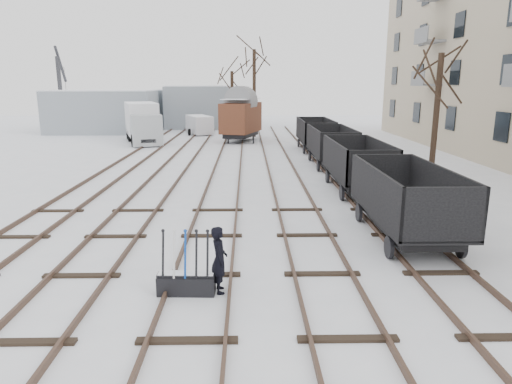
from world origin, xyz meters
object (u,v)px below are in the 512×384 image
at_px(freight_wagon_a, 405,211).
at_px(panel_van, 199,124).
at_px(lorry, 143,122).
at_px(ground_frame, 186,282).
at_px(worker, 219,260).
at_px(box_van_wagon, 241,117).
at_px(crane, 63,110).

height_order(freight_wagon_a, panel_van, freight_wagon_a).
xyz_separation_m(freight_wagon_a, lorry, (-13.36, 23.90, 0.79)).
relative_size(lorry, panel_van, 1.70).
bearing_deg(ground_frame, lorry, 106.76).
distance_m(worker, panel_van, 34.17).
bearing_deg(lorry, freight_wagon_a, -79.23).
relative_size(box_van_wagon, lorry, 0.70).
bearing_deg(ground_frame, crane, 117.25).
distance_m(freight_wagon_a, crane, 39.70).
bearing_deg(lorry, ground_frame, -94.07).
bearing_deg(box_van_wagon, worker, -71.92).
distance_m(ground_frame, crane, 39.88).
distance_m(ground_frame, lorry, 28.64).
distance_m(box_van_wagon, lorry, 8.00).
xyz_separation_m(ground_frame, box_van_wagon, (0.88, 28.27, 1.76)).
height_order(worker, freight_wagon_a, freight_wagon_a).
xyz_separation_m(ground_frame, panel_van, (-3.17, 34.05, 0.62)).
distance_m(ground_frame, worker, 0.91).
height_order(freight_wagon_a, lorry, lorry).
bearing_deg(freight_wagon_a, box_van_wagon, 102.43).
relative_size(ground_frame, freight_wagon_a, 0.27).
xyz_separation_m(worker, freight_wagon_a, (5.52, 3.72, 0.06)).
relative_size(panel_van, crane, 0.53).
height_order(ground_frame, lorry, lorry).
distance_m(worker, crane, 40.09).
height_order(ground_frame, crane, crane).
relative_size(lorry, crane, 0.90).
xyz_separation_m(lorry, crane, (-9.64, 8.43, 0.51)).
bearing_deg(panel_van, freight_wagon_a, -94.01).
bearing_deg(crane, ground_frame, -77.84).
relative_size(box_van_wagon, panel_van, 1.19).
height_order(ground_frame, box_van_wagon, box_van_wagon).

